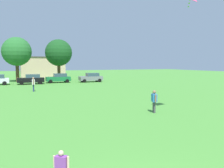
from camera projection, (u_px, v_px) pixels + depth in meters
ground_plane at (37, 88)px, 32.95m from camera, size 160.00×160.00×0.00m
child_kite_flyer at (61, 164)px, 6.80m from camera, size 0.43×0.34×1.04m
adult_bystander at (154, 99)px, 16.71m from camera, size 0.43×0.75×1.62m
bystander_near_trees at (33, 83)px, 29.28m from camera, size 0.36×0.85×1.80m
parked_car_black_1 at (31, 79)px, 39.44m from camera, size 4.30×2.02×1.68m
parked_car_green_2 at (59, 78)px, 42.48m from camera, size 4.30×2.02×1.68m
parked_car_gray_3 at (91, 77)px, 43.93m from camera, size 4.30×2.02×1.68m
tree_right at (17, 52)px, 43.73m from camera, size 5.37×5.37×8.37m
tree_far_right at (59, 53)px, 46.48m from camera, size 5.27×5.27×8.22m
house_left at (42, 67)px, 57.40m from camera, size 10.38×7.14×5.07m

